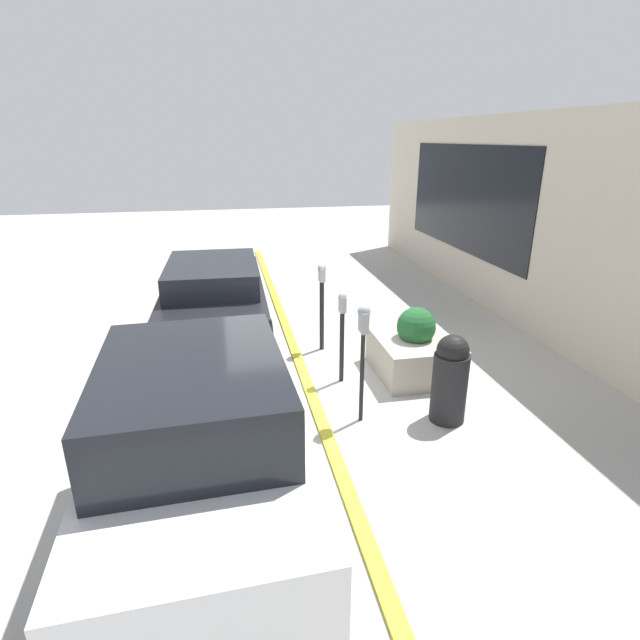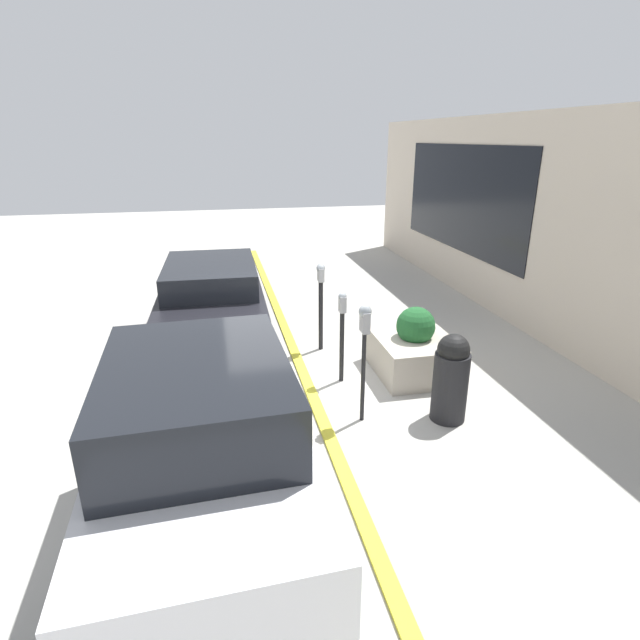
% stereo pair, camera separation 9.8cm
% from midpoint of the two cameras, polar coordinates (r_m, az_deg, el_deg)
% --- Properties ---
extents(ground_plane, '(40.00, 40.00, 0.00)m').
position_cam_midpoint_polar(ground_plane, '(7.69, -0.59, -7.09)').
color(ground_plane, '#ADAAA3').
extents(curb_strip, '(19.00, 0.16, 0.04)m').
position_cam_midpoint_polar(curb_strip, '(7.67, -1.18, -7.01)').
color(curb_strip, gold).
rests_on(curb_strip, ground_plane).
extents(building_facade, '(19.00, 0.17, 3.97)m').
position_cam_midpoint_polar(building_facade, '(8.96, 29.04, 7.85)').
color(building_facade, beige).
rests_on(building_facade, ground_plane).
extents(parking_meter_nearest, '(0.19, 0.16, 1.60)m').
position_cam_midpoint_polar(parking_meter_nearest, '(6.22, 5.41, -1.84)').
color(parking_meter_nearest, black).
rests_on(parking_meter_nearest, ground_plane).
extents(parking_meter_second, '(0.14, 0.12, 1.42)m').
position_cam_midpoint_polar(parking_meter_second, '(7.37, 2.92, -0.67)').
color(parking_meter_second, black).
rests_on(parking_meter_second, ground_plane).
extents(parking_meter_middle, '(0.17, 0.15, 1.54)m').
position_cam_midpoint_polar(parking_meter_middle, '(8.49, 0.54, 2.89)').
color(parking_meter_middle, black).
rests_on(parking_meter_middle, ground_plane).
extents(planter_box, '(1.39, 1.18, 1.09)m').
position_cam_midpoint_polar(planter_box, '(7.96, 11.10, -3.44)').
color(planter_box, '#B2A899').
rests_on(planter_box, ground_plane).
extents(parked_car_front, '(4.19, 1.98, 1.69)m').
position_cam_midpoint_polar(parked_car_front, '(4.99, -13.19, -12.40)').
color(parked_car_front, silver).
rests_on(parked_car_front, ground_plane).
extents(parked_car_middle, '(4.47, 1.93, 1.37)m').
position_cam_midpoint_polar(parked_car_middle, '(9.68, -11.74, 2.94)').
color(parked_car_middle, black).
rests_on(parked_car_middle, ground_plane).
extents(trash_bin, '(0.46, 0.46, 1.20)m').
position_cam_midpoint_polar(trash_bin, '(6.68, 15.05, -6.44)').
color(trash_bin, black).
rests_on(trash_bin, ground_plane).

